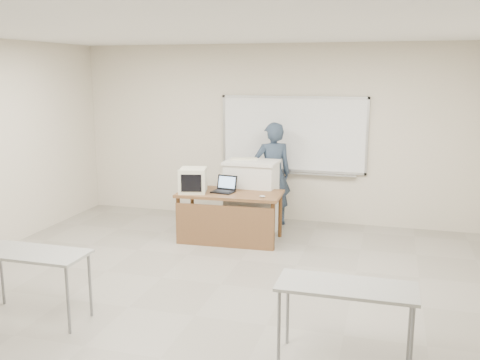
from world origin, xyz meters
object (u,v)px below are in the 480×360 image
(instructor_desk, at_px, (228,206))
(mouse, at_px, (262,196))
(podium, at_px, (252,196))
(keyboard, at_px, (244,159))
(presenter, at_px, (273,174))
(whiteboard, at_px, (293,135))
(laptop, at_px, (224,188))
(crt_monitor, at_px, (193,180))

(instructor_desk, bearing_deg, mouse, -11.59)
(podium, bearing_deg, keyboard, 153.00)
(podium, distance_m, presenter, 0.63)
(podium, bearing_deg, instructor_desk, -106.53)
(whiteboard, distance_m, mouse, 1.73)
(mouse, bearing_deg, podium, 105.48)
(keyboard, bearing_deg, presenter, 30.85)
(instructor_desk, relative_size, laptop, 4.82)
(instructor_desk, bearing_deg, crt_monitor, 178.79)
(instructor_desk, relative_size, presenter, 0.90)
(instructor_desk, distance_m, keyboard, 0.94)
(presenter, bearing_deg, instructor_desk, 43.77)
(whiteboard, bearing_deg, instructor_desk, -115.31)
(laptop, bearing_deg, presenter, 71.57)
(crt_monitor, relative_size, presenter, 0.26)
(podium, relative_size, crt_monitor, 2.59)
(crt_monitor, xyz_separation_m, keyboard, (0.60, 0.72, 0.24))
(podium, relative_size, laptop, 3.59)
(podium, bearing_deg, crt_monitor, -138.32)
(whiteboard, height_order, podium, whiteboard)
(whiteboard, distance_m, instructor_desk, 1.88)
(whiteboard, height_order, presenter, whiteboard)
(mouse, xyz_separation_m, presenter, (-0.12, 1.23, 0.10))
(whiteboard, bearing_deg, mouse, -95.46)
(mouse, distance_m, keyboard, 1.02)
(keyboard, bearing_deg, laptop, -122.33)
(instructor_desk, relative_size, crt_monitor, 3.48)
(crt_monitor, height_order, presenter, presenter)
(whiteboard, distance_m, crt_monitor, 2.02)
(laptop, height_order, presenter, presenter)
(keyboard, bearing_deg, instructor_desk, -112.07)
(laptop, bearing_deg, keyboard, 84.57)
(podium, relative_size, presenter, 0.67)
(instructor_desk, distance_m, crt_monitor, 0.66)
(instructor_desk, distance_m, presenter, 1.26)
(instructor_desk, xyz_separation_m, presenter, (0.43, 1.14, 0.30))
(instructor_desk, bearing_deg, keyboard, 83.46)
(keyboard, bearing_deg, mouse, -75.98)
(keyboard, xyz_separation_m, presenter, (0.38, 0.43, -0.30))
(whiteboard, height_order, instructor_desk, whiteboard)
(whiteboard, bearing_deg, laptop, -120.49)
(whiteboard, height_order, keyboard, whiteboard)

